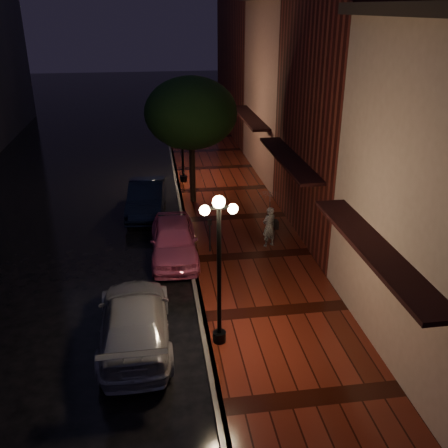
{
  "coord_description": "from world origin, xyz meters",
  "views": [
    {
      "loc": [
        -1.18,
        -16.32,
        8.7
      ],
      "look_at": [
        1.24,
        0.21,
        1.4
      ],
      "focal_mm": 40.0,
      "sensor_mm": 36.0,
      "label": 1
    }
  ],
  "objects_px": {
    "streetlamp_far": "(182,136)",
    "parking_meter": "(210,232)",
    "streetlamp_near": "(219,263)",
    "woman_with_umbrella": "(270,210)",
    "street_tree": "(191,115)",
    "navy_car": "(147,198)",
    "silver_car": "(135,321)",
    "pink_car": "(174,240)"
  },
  "relations": [
    {
      "from": "streetlamp_near",
      "to": "street_tree",
      "type": "relative_size",
      "value": 0.74
    },
    {
      "from": "pink_car",
      "to": "woman_with_umbrella",
      "type": "relative_size",
      "value": 1.89
    },
    {
      "from": "streetlamp_near",
      "to": "navy_car",
      "type": "relative_size",
      "value": 0.98
    },
    {
      "from": "navy_car",
      "to": "silver_car",
      "type": "xyz_separation_m",
      "value": [
        -0.37,
        -9.67,
        -0.02
      ]
    },
    {
      "from": "woman_with_umbrella",
      "to": "navy_car",
      "type": "bearing_deg",
      "value": -65.51
    },
    {
      "from": "streetlamp_near",
      "to": "navy_car",
      "type": "height_order",
      "value": "streetlamp_near"
    },
    {
      "from": "pink_car",
      "to": "parking_meter",
      "type": "height_order",
      "value": "parking_meter"
    },
    {
      "from": "street_tree",
      "to": "pink_car",
      "type": "relative_size",
      "value": 1.37
    },
    {
      "from": "streetlamp_far",
      "to": "pink_car",
      "type": "distance_m",
      "value": 8.71
    },
    {
      "from": "streetlamp_near",
      "to": "streetlamp_far",
      "type": "bearing_deg",
      "value": 90.0
    },
    {
      "from": "navy_car",
      "to": "parking_meter",
      "type": "distance_m",
      "value": 5.18
    },
    {
      "from": "streetlamp_far",
      "to": "silver_car",
      "type": "height_order",
      "value": "streetlamp_far"
    },
    {
      "from": "silver_car",
      "to": "parking_meter",
      "type": "distance_m",
      "value": 5.75
    },
    {
      "from": "woman_with_umbrella",
      "to": "streetlamp_near",
      "type": "bearing_deg",
      "value": 42.94
    },
    {
      "from": "pink_car",
      "to": "navy_car",
      "type": "bearing_deg",
      "value": 102.95
    },
    {
      "from": "streetlamp_near",
      "to": "street_tree",
      "type": "height_order",
      "value": "street_tree"
    },
    {
      "from": "silver_car",
      "to": "street_tree",
      "type": "bearing_deg",
      "value": -104.54
    },
    {
      "from": "streetlamp_far",
      "to": "parking_meter",
      "type": "xyz_separation_m",
      "value": [
        0.41,
        -8.43,
        -1.66
      ]
    },
    {
      "from": "street_tree",
      "to": "silver_car",
      "type": "bearing_deg",
      "value": -103.75
    },
    {
      "from": "navy_car",
      "to": "streetlamp_near",
      "type": "bearing_deg",
      "value": -74.49
    },
    {
      "from": "streetlamp_far",
      "to": "streetlamp_near",
      "type": "bearing_deg",
      "value": -90.0
    },
    {
      "from": "silver_car",
      "to": "pink_car",
      "type": "bearing_deg",
      "value": -105.87
    },
    {
      "from": "street_tree",
      "to": "woman_with_umbrella",
      "type": "bearing_deg",
      "value": -65.08
    },
    {
      "from": "street_tree",
      "to": "parking_meter",
      "type": "distance_m",
      "value": 6.35
    },
    {
      "from": "streetlamp_near",
      "to": "silver_car",
      "type": "bearing_deg",
      "value": 167.64
    },
    {
      "from": "parking_meter",
      "to": "navy_car",
      "type": "bearing_deg",
      "value": 97.89
    },
    {
      "from": "parking_meter",
      "to": "street_tree",
      "type": "bearing_deg",
      "value": 72.54
    },
    {
      "from": "streetlamp_near",
      "to": "parking_meter",
      "type": "bearing_deg",
      "value": 85.83
    },
    {
      "from": "streetlamp_far",
      "to": "silver_car",
      "type": "relative_size",
      "value": 0.89
    },
    {
      "from": "navy_car",
      "to": "woman_with_umbrella",
      "type": "height_order",
      "value": "woman_with_umbrella"
    },
    {
      "from": "pink_car",
      "to": "parking_meter",
      "type": "distance_m",
      "value": 1.37
    },
    {
      "from": "navy_car",
      "to": "woman_with_umbrella",
      "type": "bearing_deg",
      "value": -39.14
    },
    {
      "from": "streetlamp_near",
      "to": "woman_with_umbrella",
      "type": "bearing_deg",
      "value": 64.55
    },
    {
      "from": "streetlamp_near",
      "to": "navy_car",
      "type": "bearing_deg",
      "value": 100.76
    },
    {
      "from": "street_tree",
      "to": "navy_car",
      "type": "relative_size",
      "value": 1.31
    },
    {
      "from": "navy_car",
      "to": "woman_with_umbrella",
      "type": "relative_size",
      "value": 1.96
    },
    {
      "from": "streetlamp_far",
      "to": "pink_car",
      "type": "bearing_deg",
      "value": -96.41
    },
    {
      "from": "streetlamp_far",
      "to": "street_tree",
      "type": "bearing_deg",
      "value": -85.09
    },
    {
      "from": "streetlamp_far",
      "to": "pink_car",
      "type": "height_order",
      "value": "streetlamp_far"
    },
    {
      "from": "streetlamp_near",
      "to": "parking_meter",
      "type": "distance_m",
      "value": 5.82
    },
    {
      "from": "streetlamp_far",
      "to": "navy_car",
      "type": "bearing_deg",
      "value": -116.83
    },
    {
      "from": "streetlamp_near",
      "to": "pink_car",
      "type": "relative_size",
      "value": 1.01
    }
  ]
}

